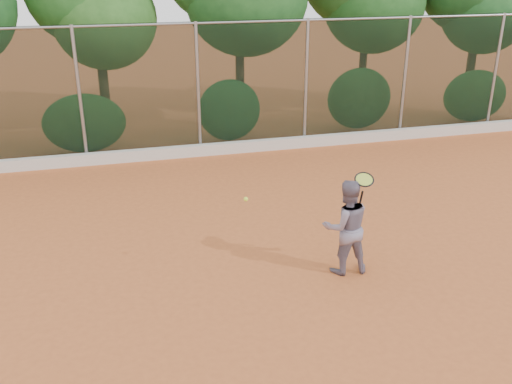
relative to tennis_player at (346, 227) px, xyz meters
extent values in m
plane|color=#BE5E2D|center=(-1.32, -0.12, -0.83)|extent=(80.00, 80.00, 0.00)
cube|color=beige|center=(-1.32, 6.70, -0.68)|extent=(24.00, 0.20, 0.30)
imported|color=slate|center=(0.00, 0.00, 0.00)|extent=(0.85, 0.68, 1.67)
cube|color=black|center=(-1.32, 6.88, 0.92)|extent=(24.00, 0.01, 3.50)
cylinder|color=gray|center=(-1.32, 6.88, 2.62)|extent=(24.00, 0.06, 0.06)
cylinder|color=gray|center=(-4.32, 6.88, 0.92)|extent=(0.09, 0.09, 3.50)
cylinder|color=gray|center=(-1.32, 6.88, 0.92)|extent=(0.09, 0.09, 3.50)
cylinder|color=gray|center=(1.68, 6.88, 0.92)|extent=(0.09, 0.09, 3.50)
cylinder|color=gray|center=(4.68, 6.88, 0.92)|extent=(0.09, 0.09, 3.50)
cylinder|color=gray|center=(7.68, 6.88, 0.92)|extent=(0.09, 0.09, 3.50)
cylinder|color=#432F1A|center=(-3.72, 9.18, 0.37)|extent=(0.28, 0.28, 2.40)
ellipsoid|color=#2C6121|center=(-3.52, 9.08, 2.57)|extent=(2.90, 2.40, 2.80)
cylinder|color=#492B1C|center=(0.28, 8.88, 0.67)|extent=(0.26, 0.26, 3.00)
cylinder|color=#3D2A17|center=(4.38, 9.08, 0.52)|extent=(0.24, 0.24, 2.70)
ellipsoid|color=#1C4F1B|center=(4.58, 8.98, 2.87)|extent=(3.20, 2.70, 3.10)
cylinder|color=#402E18|center=(8.08, 8.68, 0.42)|extent=(0.28, 0.28, 2.50)
ellipsoid|color=#296E2C|center=(8.28, 8.58, 2.67)|extent=(3.00, 2.50, 2.90)
ellipsoid|color=#37752C|center=(-4.32, 7.68, 0.02)|extent=(2.20, 1.16, 1.60)
ellipsoid|color=#2D772E|center=(-0.32, 7.68, 0.12)|extent=(1.80, 1.04, 1.76)
ellipsoid|color=#336D29|center=(3.68, 7.68, 0.22)|extent=(2.00, 1.10, 1.84)
ellipsoid|color=#37752C|center=(7.68, 7.68, 0.07)|extent=(2.16, 1.12, 1.64)
cylinder|color=black|center=(0.25, 0.02, 0.49)|extent=(0.08, 0.19, 0.31)
torus|color=black|center=(0.25, -0.04, 0.84)|extent=(0.39, 0.37, 0.17)
cylinder|color=#B8CA3B|center=(0.25, -0.04, 0.84)|extent=(0.33, 0.31, 0.13)
sphere|color=#D7FA38|center=(-1.69, 0.09, 0.65)|extent=(0.07, 0.07, 0.07)
camera|label=1|loc=(-3.62, -7.90, 4.17)|focal=40.00mm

